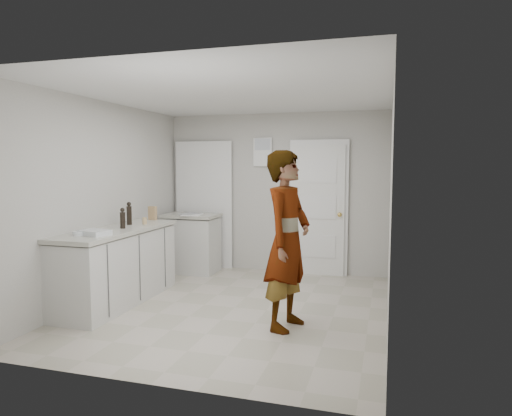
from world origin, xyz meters
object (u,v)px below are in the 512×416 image
(spice_jar, at_px, (145,221))
(egg_bowl, at_px, (78,233))
(cake_mix_box, at_px, (153,213))
(baking_dish, at_px, (95,233))
(oil_cruet_b, at_px, (129,214))
(oil_cruet_a, at_px, (123,219))
(person, at_px, (287,240))

(spice_jar, relative_size, egg_bowl, 0.73)
(cake_mix_box, relative_size, baking_dish, 0.52)
(oil_cruet_b, bearing_deg, oil_cruet_a, -71.06)
(spice_jar, distance_m, oil_cruet_a, 0.43)
(cake_mix_box, distance_m, oil_cruet_b, 0.56)
(cake_mix_box, relative_size, oil_cruet_a, 0.75)
(baking_dish, bearing_deg, cake_mix_box, 93.36)
(oil_cruet_a, bearing_deg, cake_mix_box, 95.43)
(egg_bowl, bearing_deg, spice_jar, 78.81)
(oil_cruet_b, xyz_separation_m, baking_dish, (0.11, -0.88, -0.12))
(spice_jar, xyz_separation_m, baking_dish, (-0.05, -0.97, -0.02))
(egg_bowl, bearing_deg, cake_mix_box, 87.36)
(person, bearing_deg, egg_bowl, 111.49)
(baking_dish, bearing_deg, egg_bowl, -152.41)
(oil_cruet_a, xyz_separation_m, oil_cruet_b, (-0.11, 0.33, 0.02))
(egg_bowl, bearing_deg, person, 8.79)
(oil_cruet_b, bearing_deg, baking_dish, -82.66)
(cake_mix_box, height_order, oil_cruet_b, oil_cruet_b)
(person, xyz_separation_m, egg_bowl, (-2.27, -0.35, 0.02))
(oil_cruet_a, bearing_deg, oil_cruet_b, 108.94)
(oil_cruet_a, height_order, egg_bowl, oil_cruet_a)
(oil_cruet_b, relative_size, egg_bowl, 2.42)
(baking_dish, bearing_deg, oil_cruet_b, 97.34)
(person, distance_m, spice_jar, 2.17)
(person, relative_size, baking_dish, 5.06)
(person, xyz_separation_m, baking_dish, (-2.11, -0.27, 0.03))
(person, distance_m, cake_mix_box, 2.49)
(spice_jar, bearing_deg, oil_cruet_b, -151.02)
(spice_jar, xyz_separation_m, oil_cruet_a, (-0.05, -0.42, 0.08))
(oil_cruet_a, height_order, oil_cruet_b, oil_cruet_b)
(person, bearing_deg, spice_jar, 83.80)
(spice_jar, height_order, egg_bowl, spice_jar)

